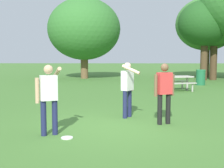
% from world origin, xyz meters
% --- Properties ---
extents(ground_plane, '(120.00, 120.00, 0.00)m').
position_xyz_m(ground_plane, '(0.00, 0.00, 0.00)').
color(ground_plane, '#447530').
extents(person_thrower, '(0.57, 0.35, 1.64)m').
position_xyz_m(person_thrower, '(1.29, 0.33, 0.94)').
color(person_thrower, black).
rests_on(person_thrower, ground).
extents(person_catcher, '(0.57, 0.81, 1.64)m').
position_xyz_m(person_catcher, '(-1.55, -0.83, 0.96)').
color(person_catcher, '#1E234C').
rests_on(person_catcher, ground).
extents(person_bystander, '(0.55, 0.82, 1.64)m').
position_xyz_m(person_bystander, '(0.34, 1.18, 0.96)').
color(person_bystander, '#1E234C').
rests_on(person_bystander, ground).
extents(frisbee, '(0.27, 0.27, 0.03)m').
position_xyz_m(frisbee, '(-1.09, -1.10, 0.01)').
color(frisbee, white).
rests_on(frisbee, ground).
extents(picnic_table_near, '(1.99, 1.78, 0.77)m').
position_xyz_m(picnic_table_near, '(3.07, 7.98, 0.56)').
color(picnic_table_near, '#B2ADA3').
rests_on(picnic_table_near, ground).
extents(trash_can_further_along, '(0.59, 0.59, 0.96)m').
position_xyz_m(trash_can_further_along, '(5.21, 11.02, 0.48)').
color(trash_can_further_along, '#1E663D').
rests_on(trash_can_further_along, ground).
extents(tree_tall_left, '(5.71, 5.71, 6.33)m').
position_xyz_m(tree_tall_left, '(-2.60, 16.21, 3.88)').
color(tree_tall_left, brown).
rests_on(tree_tall_left, ground).
extents(tree_broad_center, '(3.92, 3.92, 5.85)m').
position_xyz_m(tree_broad_center, '(6.40, 14.61, 4.14)').
color(tree_broad_center, '#4C3823').
rests_on(tree_broad_center, ground).
extents(tree_far_right, '(4.33, 4.33, 6.18)m').
position_xyz_m(tree_far_right, '(7.23, 15.02, 4.31)').
color(tree_far_right, '#4C3823').
rests_on(tree_far_right, ground).
extents(tree_slender_mid, '(5.09, 5.09, 6.57)m').
position_xyz_m(tree_slender_mid, '(7.38, 17.49, 4.38)').
color(tree_slender_mid, '#4C3823').
rests_on(tree_slender_mid, ground).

